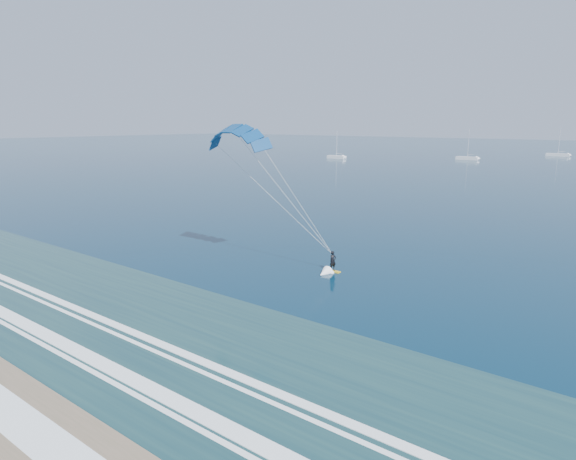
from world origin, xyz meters
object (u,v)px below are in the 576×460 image
(kitesurfer_rig, at_px, (279,188))
(sailboat_2, at_px, (558,155))
(sailboat_1, at_px, (467,158))
(sailboat_0, at_px, (336,157))

(kitesurfer_rig, bearing_deg, sailboat_2, 94.35)
(kitesurfer_rig, xyz_separation_m, sailboat_2, (-15.67, 205.80, -7.40))
(sailboat_1, relative_size, sailboat_2, 0.95)
(kitesurfer_rig, distance_m, sailboat_0, 158.00)
(sailboat_0, bearing_deg, sailboat_2, 46.97)
(sailboat_1, height_order, sailboat_2, sailboat_2)
(sailboat_1, bearing_deg, kitesurfer_rig, -76.56)
(sailboat_0, distance_m, sailboat_2, 96.89)
(sailboat_0, distance_m, sailboat_1, 50.50)
(sailboat_2, bearing_deg, sailboat_0, -133.03)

